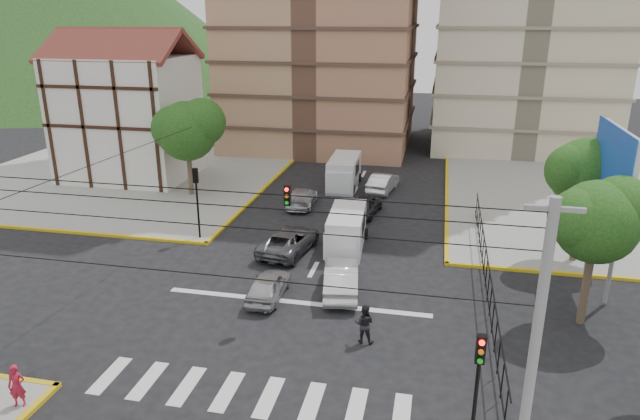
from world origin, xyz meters
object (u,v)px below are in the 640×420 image
(van_left_lane, at_px, (343,174))
(car_silver_front_left, at_px, (268,285))
(van_right_lane, at_px, (346,231))
(traffic_light_nw, at_px, (197,191))
(traffic_light_se, at_px, (478,378))
(pedestrian_crosswalk, at_px, (364,324))
(pedestrian_sw_corner, at_px, (17,386))
(car_white_front_right, at_px, (341,278))

(van_left_lane, distance_m, car_silver_front_left, 19.14)
(van_right_lane, bearing_deg, van_left_lane, 96.84)
(car_silver_front_left, bearing_deg, traffic_light_nw, -45.63)
(traffic_light_nw, bearing_deg, traffic_light_se, -45.00)
(traffic_light_se, xyz_separation_m, traffic_light_nw, (-15.60, 15.60, 0.00))
(van_right_lane, relative_size, car_silver_front_left, 1.34)
(traffic_light_se, distance_m, pedestrian_crosswalk, 7.77)
(pedestrian_sw_corner, height_order, pedestrian_crosswalk, pedestrian_sw_corner)
(traffic_light_se, relative_size, car_silver_front_left, 1.15)
(car_white_front_right, xyz_separation_m, pedestrian_crosswalk, (1.74, -4.34, 0.10))
(van_right_lane, relative_size, pedestrian_crosswalk, 2.93)
(car_white_front_right, height_order, pedestrian_sw_corner, pedestrian_sw_corner)
(pedestrian_sw_corner, distance_m, pedestrian_crosswalk, 13.15)
(traffic_light_se, height_order, pedestrian_crosswalk, traffic_light_se)
(traffic_light_se, bearing_deg, van_right_lane, 112.24)
(car_silver_front_left, bearing_deg, pedestrian_crosswalk, 149.08)
(car_silver_front_left, relative_size, pedestrian_crosswalk, 2.19)
(car_white_front_right, bearing_deg, pedestrian_crosswalk, 103.00)
(van_left_lane, distance_m, pedestrian_sw_corner, 29.69)
(pedestrian_crosswalk, bearing_deg, traffic_light_nw, -36.64)
(traffic_light_nw, relative_size, pedestrian_sw_corner, 2.74)
(pedestrian_crosswalk, bearing_deg, pedestrian_sw_corner, 33.93)
(traffic_light_nw, relative_size, car_silver_front_left, 1.15)
(traffic_light_se, bearing_deg, car_silver_front_left, 135.13)
(traffic_light_nw, height_order, pedestrian_sw_corner, traffic_light_nw)
(traffic_light_nw, bearing_deg, car_silver_front_left, -45.19)
(traffic_light_se, relative_size, traffic_light_nw, 1.00)
(traffic_light_se, relative_size, car_white_front_right, 0.94)
(van_left_lane, bearing_deg, car_silver_front_left, -92.93)
(traffic_light_se, distance_m, pedestrian_sw_corner, 15.54)
(traffic_light_se, relative_size, pedestrian_crosswalk, 2.53)
(van_left_lane, bearing_deg, traffic_light_se, -74.36)
(van_right_lane, distance_m, pedestrian_crosswalk, 10.15)
(car_silver_front_left, xyz_separation_m, car_white_front_right, (3.39, 1.33, 0.12))
(car_silver_front_left, relative_size, pedestrian_sw_corner, 2.38)
(car_silver_front_left, height_order, pedestrian_crosswalk, pedestrian_crosswalk)
(traffic_light_nw, height_order, pedestrian_crosswalk, traffic_light_nw)
(traffic_light_nw, distance_m, pedestrian_sw_corner, 16.37)
(van_right_lane, height_order, pedestrian_crosswalk, van_right_lane)
(traffic_light_nw, distance_m, car_white_front_right, 11.22)
(pedestrian_sw_corner, bearing_deg, traffic_light_se, -15.06)
(car_white_front_right, distance_m, pedestrian_crosswalk, 4.68)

